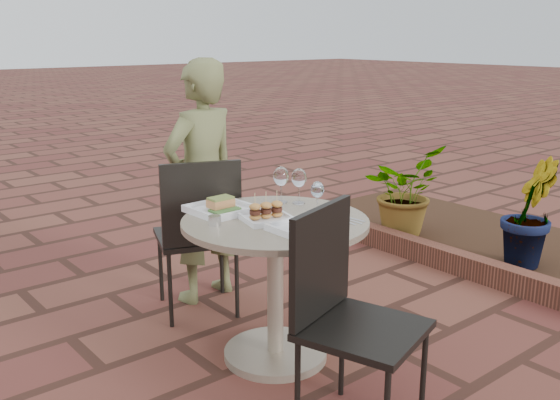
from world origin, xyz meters
TOP-DOWN VIEW (x-y plane):
  - ground at (0.00, 0.00)m, footprint 60.00×60.00m
  - cafe_table at (-0.10, -0.03)m, footprint 0.90×0.90m
  - chair_far at (-0.12, 0.63)m, footprint 0.57×0.57m
  - chair_near at (-0.24, -0.63)m, footprint 0.55×0.55m
  - diner at (0.04, 0.85)m, footprint 0.58×0.43m
  - plate_salmon at (-0.23, 0.24)m, footprint 0.29×0.29m
  - plate_sliders at (-0.15, -0.02)m, footprint 0.26×0.26m
  - plate_tuna at (-0.12, -0.26)m, footprint 0.26×0.26m
  - wine_glass_right at (0.14, -0.06)m, footprint 0.07×0.07m
  - wine_glass_mid at (0.12, 0.19)m, footprint 0.08×0.08m
  - wine_glass_far at (0.18, 0.12)m, footprint 0.08×0.08m
  - steel_ramekin at (-0.38, 0.08)m, footprint 0.08×0.08m
  - cutlery_set at (0.16, -0.25)m, footprint 0.10×0.21m
  - planter_curb at (1.60, 0.30)m, footprint 0.12×3.00m
  - mulch_bed at (2.30, 0.30)m, footprint 1.30×3.00m
  - potted_plant_a at (1.85, 0.79)m, footprint 0.76×0.71m
  - potted_plant_b at (1.95, -0.19)m, footprint 0.49×0.44m

SIDE VIEW (x-z plane):
  - ground at x=0.00m, z-range 0.00..0.00m
  - mulch_bed at x=2.30m, z-range 0.00..0.06m
  - planter_curb at x=1.60m, z-range 0.00..0.15m
  - potted_plant_a at x=1.85m, z-range 0.06..0.75m
  - potted_plant_b at x=1.95m, z-range 0.06..0.80m
  - cafe_table at x=-0.10m, z-range 0.12..0.85m
  - chair_far at x=-0.12m, z-range 0.08..1.01m
  - chair_near at x=-0.24m, z-range 0.08..1.01m
  - diner at x=0.04m, z-range 0.00..1.46m
  - cutlery_set at x=0.16m, z-range 0.73..0.73m
  - plate_tuna at x=-0.12m, z-range 0.73..0.76m
  - plate_salmon at x=-0.23m, z-range 0.71..0.79m
  - steel_ramekin at x=-0.38m, z-range 0.73..0.77m
  - plate_sliders at x=-0.15m, z-range 0.69..0.83m
  - wine_glass_right at x=0.14m, z-range 0.76..0.92m
  - wine_glass_far at x=0.18m, z-range 0.77..0.96m
  - wine_glass_mid at x=0.12m, z-range 0.77..0.96m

